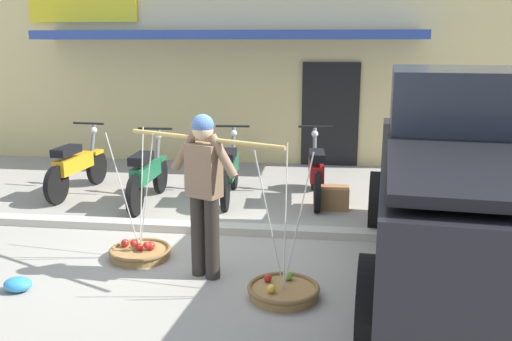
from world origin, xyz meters
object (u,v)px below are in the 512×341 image
(motorcycle_nearest_shop, at_px, (76,166))
(wooden_crate, at_px, (334,198))
(plastic_litter_bag, at_px, (18,284))
(fruit_vendor, at_px, (204,185))
(fruit_basket_right_side, at_px, (140,251))
(fruit_basket_left_side, at_px, (283,290))
(motorcycle_end_of_row, at_px, (316,172))
(motorcycle_second_in_row, at_px, (147,175))
(parked_truck, at_px, (478,181))
(motorcycle_third_in_row, at_px, (230,171))

(motorcycle_nearest_shop, bearing_deg, wooden_crate, -3.79)
(plastic_litter_bag, relative_size, wooden_crate, 0.64)
(fruit_vendor, height_order, fruit_basket_right_side, fruit_vendor)
(fruit_basket_left_side, bearing_deg, motorcycle_nearest_shop, 137.63)
(fruit_vendor, xyz_separation_m, motorcycle_end_of_row, (1.06, 2.97, -0.53))
(fruit_basket_left_side, relative_size, wooden_crate, 3.30)
(fruit_vendor, xyz_separation_m, plastic_litter_bag, (-1.75, -0.59, -0.91))
(fruit_basket_left_side, distance_m, fruit_basket_right_side, 1.85)
(fruit_vendor, relative_size, motorcycle_nearest_shop, 0.93)
(fruit_basket_left_side, height_order, wooden_crate, fruit_basket_left_side)
(fruit_basket_left_side, bearing_deg, motorcycle_second_in_row, 128.42)
(parked_truck, bearing_deg, motorcycle_second_in_row, 152.63)
(motorcycle_nearest_shop, height_order, motorcycle_third_in_row, same)
(fruit_vendor, xyz_separation_m, motorcycle_third_in_row, (-0.25, 2.86, -0.53))
(motorcycle_third_in_row, distance_m, plastic_litter_bag, 3.78)
(motorcycle_end_of_row, bearing_deg, motorcycle_nearest_shop, -178.30)
(parked_truck, bearing_deg, fruit_basket_right_side, 178.86)
(motorcycle_end_of_row, height_order, plastic_litter_bag, motorcycle_end_of_row)
(motorcycle_nearest_shop, relative_size, parked_truck, 0.37)
(fruit_basket_left_side, xyz_separation_m, parked_truck, (1.88, 0.71, 0.96))
(motorcycle_second_in_row, height_order, motorcycle_end_of_row, same)
(fruit_basket_left_side, bearing_deg, plastic_litter_bag, -175.53)
(fruit_basket_left_side, distance_m, motorcycle_third_in_row, 3.45)
(fruit_basket_left_side, distance_m, motorcycle_end_of_row, 3.39)
(plastic_litter_bag, bearing_deg, fruit_basket_left_side, 4.47)
(fruit_basket_left_side, height_order, motorcycle_second_in_row, fruit_basket_left_side)
(fruit_vendor, height_order, fruit_basket_left_side, fruit_vendor)
(motorcycle_end_of_row, bearing_deg, fruit_vendor, -109.65)
(fruit_vendor, distance_m, fruit_basket_left_side, 1.29)
(motorcycle_nearest_shop, relative_size, motorcycle_second_in_row, 1.00)
(fruit_basket_left_side, height_order, motorcycle_third_in_row, fruit_basket_left_side)
(motorcycle_third_in_row, distance_m, wooden_crate, 1.63)
(motorcycle_second_in_row, height_order, plastic_litter_bag, motorcycle_second_in_row)
(fruit_vendor, xyz_separation_m, motorcycle_second_in_row, (-1.42, 2.46, -0.53))
(wooden_crate, bearing_deg, motorcycle_third_in_row, 170.40)
(fruit_basket_left_side, xyz_separation_m, fruit_basket_right_side, (-1.68, 0.78, 0.00))
(plastic_litter_bag, bearing_deg, wooden_crate, 45.90)
(motorcycle_second_in_row, distance_m, parked_truck, 4.70)
(parked_truck, bearing_deg, fruit_vendor, -173.30)
(plastic_litter_bag, xyz_separation_m, wooden_crate, (3.08, 3.18, 0.09))
(fruit_vendor, bearing_deg, fruit_basket_left_side, -24.75)
(fruit_basket_left_side, bearing_deg, motorcycle_third_in_row, 108.50)
(motorcycle_third_in_row, bearing_deg, motorcycle_second_in_row, -161.21)
(wooden_crate, bearing_deg, motorcycle_second_in_row, -177.28)
(fruit_basket_left_side, xyz_separation_m, motorcycle_end_of_row, (0.22, 3.36, 0.38))
(fruit_basket_left_side, xyz_separation_m, motorcycle_third_in_row, (-1.09, 3.25, 0.38))
(motorcycle_second_in_row, bearing_deg, fruit_basket_right_side, -74.39)
(fruit_basket_left_side, relative_size, motorcycle_end_of_row, 0.80)
(fruit_basket_right_side, relative_size, motorcycle_second_in_row, 0.80)
(motorcycle_second_in_row, height_order, wooden_crate, motorcycle_second_in_row)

